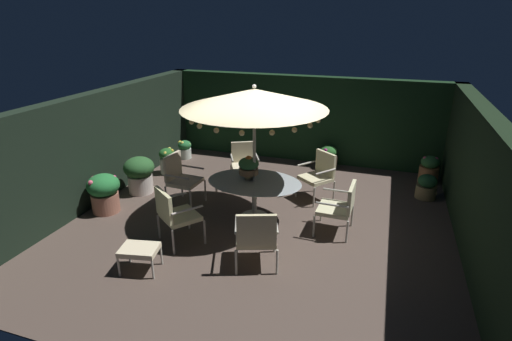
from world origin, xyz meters
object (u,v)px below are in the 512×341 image
object	(u,v)px
patio_chair_east	(256,235)
centerpiece_planter	(249,166)
patio_chair_north	(180,176)
patio_chair_south	(319,173)
potted_plant_left_far	(429,170)
ottoman_footrest	(139,251)
potted_plant_left_near	(140,173)
patio_dining_table	(254,187)
patio_chair_southeast	(341,205)
potted_plant_front_corner	(427,187)
potted_plant_back_center	(168,160)
patio_umbrella	(254,99)
patio_chair_southwest	(244,161)
patio_chair_northeast	(174,212)
potted_plant_right_far	(104,192)
potted_plant_right_near	(185,149)
potted_plant_back_right	(328,157)

from	to	relation	value
patio_chair_east	centerpiece_planter	bearing A→B (deg)	113.13
patio_chair_north	centerpiece_planter	bearing A→B (deg)	-2.28
patio_chair_south	potted_plant_left_far	world-z (taller)	patio_chair_south
potted_plant_left_far	ottoman_footrest	bearing A→B (deg)	-130.91
patio_chair_east	potted_plant_left_near	world-z (taller)	patio_chair_east
patio_dining_table	patio_chair_southeast	world-z (taller)	patio_chair_southeast
potted_plant_front_corner	potted_plant_back_center	bearing A→B (deg)	-175.37
potted_plant_left_near	patio_chair_southeast	bearing A→B (deg)	-5.08
patio_umbrella	patio_chair_southwest	size ratio (longest dim) A/B	2.64
patio_chair_north	patio_chair_east	size ratio (longest dim) A/B	1.05
patio_chair_northeast	patio_umbrella	bearing A→B (deg)	52.94
potted_plant_right_far	potted_plant_front_corner	xyz separation A→B (m)	(5.93, 2.62, -0.17)
potted_plant_back_center	patio_dining_table	bearing A→B (deg)	-28.77
patio_umbrella	patio_chair_east	bearing A→B (deg)	-70.35
patio_umbrella	patio_chair_south	distance (m)	2.31
patio_chair_north	patio_chair_southwest	world-z (taller)	patio_chair_north
centerpiece_planter	potted_plant_right_near	world-z (taller)	centerpiece_planter
patio_umbrella	potted_plant_right_near	bearing A→B (deg)	137.54
patio_chair_southwest	potted_plant_right_far	xyz separation A→B (m)	(-2.10, -2.08, -0.14)
potted_plant_front_corner	potted_plant_back_right	bearing A→B (deg)	152.74
patio_chair_north	potted_plant_front_corner	distance (m)	5.06
centerpiece_planter	potted_plant_right_near	size ratio (longest dim) A/B	0.92
patio_dining_table	ottoman_footrest	bearing A→B (deg)	-116.91
patio_dining_table	patio_umbrella	distance (m)	1.62
patio_chair_southwest	potted_plant_right_near	distance (m)	2.43
patio_chair_southeast	potted_plant_right_far	world-z (taller)	patio_chair_southeast
patio_chair_north	ottoman_footrest	bearing A→B (deg)	-77.12
patio_umbrella	potted_plant_right_near	world-z (taller)	patio_umbrella
potted_plant_left_far	centerpiece_planter	bearing A→B (deg)	-140.22
patio_chair_southwest	potted_plant_left_far	bearing A→B (deg)	19.82
patio_chair_south	patio_chair_southwest	distance (m)	1.71
patio_chair_east	potted_plant_left_near	size ratio (longest dim) A/B	1.23
patio_chair_southeast	ottoman_footrest	bearing A→B (deg)	-142.18
patio_chair_southwest	potted_plant_left_far	world-z (taller)	patio_chair_southwest
patio_chair_northeast	potted_plant_front_corner	size ratio (longest dim) A/B	1.91
patio_dining_table	potted_plant_right_far	bearing A→B (deg)	-166.54
ottoman_footrest	potted_plant_right_near	world-z (taller)	potted_plant_right_near
patio_chair_southeast	potted_plant_right_far	size ratio (longest dim) A/B	1.21
potted_plant_left_far	patio_chair_northeast	bearing A→B (deg)	-135.51
potted_plant_right_near	patio_umbrella	bearing A→B (deg)	-42.46
patio_chair_south	patio_umbrella	bearing A→B (deg)	-128.56
patio_dining_table	potted_plant_right_near	world-z (taller)	patio_dining_table
patio_umbrella	potted_plant_back_right	size ratio (longest dim) A/B	4.48
patio_umbrella	patio_chair_south	world-z (taller)	patio_umbrella
patio_chair_north	patio_chair_east	distance (m)	2.66
potted_plant_right_near	patio_chair_north	bearing A→B (deg)	-63.49
patio_dining_table	patio_chair_north	xyz separation A→B (m)	(-1.59, 0.11, -0.03)
potted_plant_front_corner	potted_plant_back_center	size ratio (longest dim) A/B	0.82
patio_chair_northeast	potted_plant_left_near	xyz separation A→B (m)	(-1.73, 1.59, -0.13)
potted_plant_back_right	potted_plant_left_far	bearing A→B (deg)	-6.64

